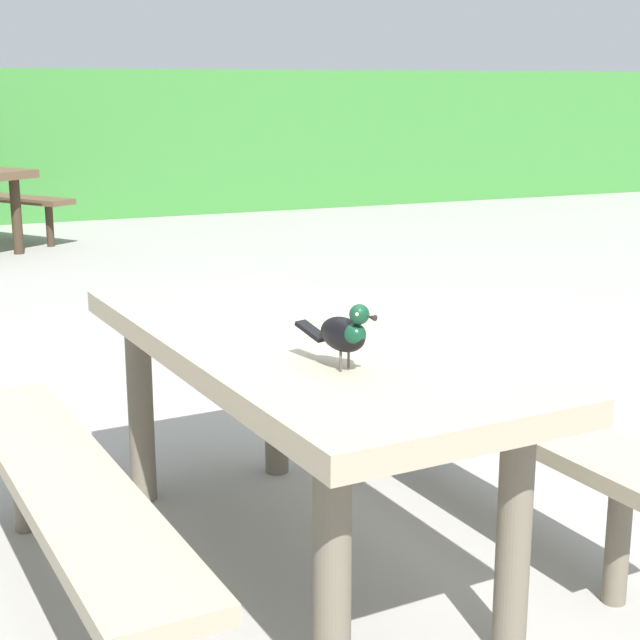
{
  "coord_description": "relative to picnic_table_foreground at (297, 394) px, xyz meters",
  "views": [
    {
      "loc": [
        -1.31,
        -2.79,
        1.46
      ],
      "look_at": [
        -0.32,
        -0.43,
        0.84
      ],
      "focal_mm": 54.91,
      "sensor_mm": 36.0,
      "label": 1
    }
  ],
  "objects": [
    {
      "name": "picnic_table_foreground",
      "position": [
        0.0,
        0.0,
        0.0
      ],
      "size": [
        1.83,
        1.86,
        0.74
      ],
      "color": "gray",
      "rests_on": "ground"
    },
    {
      "name": "bird_grackle",
      "position": [
        -0.02,
        -0.4,
        0.29
      ],
      "size": [
        0.13,
        0.28,
        0.18
      ],
      "color": "black",
      "rests_on": "picnic_table_foreground"
    },
    {
      "name": "hedge_wall",
      "position": [
        0.29,
        9.09,
        0.25
      ],
      "size": [
        28.0,
        1.73,
        1.62
      ],
      "primitive_type": "cube",
      "color": "#387A33",
      "rests_on": "ground"
    },
    {
      "name": "ground_plane",
      "position": [
        0.29,
        0.19,
        -0.56
      ],
      "size": [
        60.0,
        60.0,
        0.0
      ],
      "primitive_type": "plane",
      "color": "gray"
    }
  ]
}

